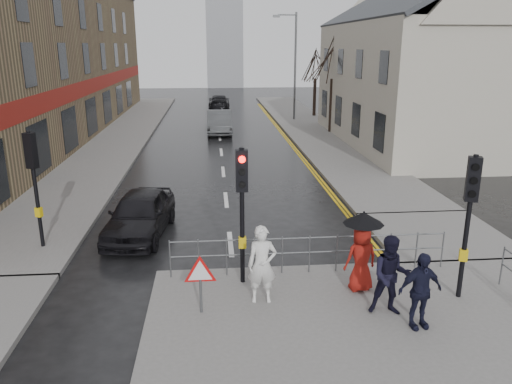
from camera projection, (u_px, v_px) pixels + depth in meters
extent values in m
plane|color=black|center=(235.00, 291.00, 12.27)|extent=(120.00, 120.00, 0.00)
cube|color=#605E5B|center=(407.00, 370.00, 9.16)|extent=(10.00, 9.00, 0.14)
cube|color=#605E5B|center=(123.00, 133.00, 33.67)|extent=(4.00, 44.00, 0.14)
cube|color=#605E5B|center=(307.00, 126.00, 36.67)|extent=(4.00, 40.00, 0.14)
cube|color=#605E5B|center=(437.00, 235.00, 15.66)|extent=(4.00, 4.20, 0.14)
cube|color=olive|center=(24.00, 58.00, 30.85)|extent=(8.00, 42.00, 10.00)
cube|color=#B3AA9C|center=(423.00, 85.00, 29.47)|extent=(9.00, 16.00, 7.00)
cube|color=gray|center=(224.00, 20.00, 69.05)|extent=(5.00, 5.00, 18.00)
cylinder|color=black|center=(242.00, 217.00, 11.95)|extent=(0.11, 0.11, 3.40)
cube|color=black|center=(242.00, 171.00, 11.63)|extent=(0.28, 0.22, 1.00)
cylinder|color=#FF0C07|center=(242.00, 159.00, 11.41)|extent=(0.16, 0.04, 0.16)
cylinder|color=black|center=(242.00, 172.00, 11.49)|extent=(0.16, 0.04, 0.16)
cylinder|color=black|center=(242.00, 185.00, 11.58)|extent=(0.16, 0.04, 0.16)
cube|color=gold|center=(242.00, 242.00, 12.14)|extent=(0.18, 0.14, 0.28)
cylinder|color=black|center=(467.00, 228.00, 11.22)|extent=(0.11, 0.11, 3.40)
cube|color=black|center=(473.00, 179.00, 10.90)|extent=(0.34, 0.30, 1.00)
cylinder|color=black|center=(476.00, 167.00, 10.68)|extent=(0.16, 0.09, 0.16)
cylinder|color=black|center=(474.00, 181.00, 10.77)|extent=(0.16, 0.09, 0.16)
cylinder|color=black|center=(472.00, 194.00, 10.85)|extent=(0.16, 0.09, 0.16)
cube|color=gold|center=(463.00, 255.00, 11.41)|extent=(0.22, 0.19, 0.28)
cylinder|color=black|center=(36.00, 190.00, 14.15)|extent=(0.11, 0.11, 3.40)
cube|color=black|center=(31.00, 151.00, 13.82)|extent=(0.34, 0.30, 1.00)
cylinder|color=black|center=(33.00, 139.00, 13.87)|extent=(0.16, 0.09, 0.16)
cylinder|color=black|center=(34.00, 150.00, 13.95)|extent=(0.16, 0.09, 0.16)
cylinder|color=black|center=(35.00, 160.00, 14.04)|extent=(0.16, 0.09, 0.16)
cube|color=gold|center=(39.00, 212.00, 14.33)|extent=(0.22, 0.19, 0.28)
cylinder|color=#595B5E|center=(170.00, 259.00, 12.52)|extent=(0.04, 0.04, 1.00)
cylinder|color=#595B5E|center=(442.00, 249.00, 13.12)|extent=(0.04, 0.04, 1.00)
cylinder|color=#595B5E|center=(310.00, 238.00, 12.69)|extent=(7.10, 0.04, 0.04)
cylinder|color=#595B5E|center=(309.00, 252.00, 12.81)|extent=(7.10, 0.04, 0.04)
cylinder|color=#595B5E|center=(502.00, 266.00, 12.15)|extent=(0.04, 0.04, 1.00)
cylinder|color=#595B5E|center=(201.00, 295.00, 10.89)|extent=(0.06, 0.06, 0.85)
cylinder|color=red|center=(200.00, 273.00, 10.74)|extent=(0.80, 0.03, 0.80)
cylinder|color=white|center=(200.00, 273.00, 10.73)|extent=(0.60, 0.03, 0.60)
cylinder|color=#595B5E|center=(295.00, 67.00, 38.33)|extent=(0.16, 0.16, 8.00)
cylinder|color=#595B5E|center=(287.00, 15.00, 37.20)|extent=(1.40, 0.10, 0.10)
cube|color=#595B5E|center=(276.00, 16.00, 37.16)|extent=(0.50, 0.25, 0.18)
cylinder|color=black|center=(331.00, 105.00, 33.37)|extent=(0.26, 0.26, 3.50)
cylinder|color=black|center=(315.00, 97.00, 41.12)|extent=(0.26, 0.26, 3.00)
imported|color=silver|center=(262.00, 265.00, 11.25)|extent=(0.68, 0.46, 1.81)
imported|color=black|center=(391.00, 276.00, 10.72)|extent=(0.99, 0.83, 1.80)
imported|color=maroon|center=(361.00, 258.00, 11.81)|extent=(0.87, 0.65, 1.62)
cylinder|color=black|center=(361.00, 254.00, 11.78)|extent=(0.02, 0.02, 1.82)
cone|color=black|center=(364.00, 218.00, 11.52)|extent=(0.96, 0.96, 0.28)
imported|color=black|center=(420.00, 291.00, 10.23)|extent=(1.02, 0.55, 1.65)
imported|color=black|center=(140.00, 214.00, 15.65)|extent=(2.17, 4.32, 1.41)
imported|color=#404245|center=(219.00, 122.00, 33.71)|extent=(1.63, 4.65, 1.53)
imported|color=black|center=(219.00, 102.00, 46.03)|extent=(2.01, 4.73, 1.36)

